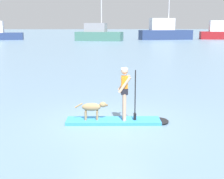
{
  "coord_description": "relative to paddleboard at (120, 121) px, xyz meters",
  "views": [
    {
      "loc": [
        -0.48,
        -10.13,
        3.17
      ],
      "look_at": [
        0.0,
        1.0,
        0.9
      ],
      "focal_mm": 51.57,
      "sensor_mm": 36.0,
      "label": 1
    }
  ],
  "objects": [
    {
      "name": "ground_plane",
      "position": [
        -0.23,
        0.01,
        -0.05
      ],
      "size": [
        400.0,
        400.0,
        0.0
      ],
      "primitive_type": "plane",
      "color": "slate"
    },
    {
      "name": "person_paddler",
      "position": [
        0.15,
        -0.01,
        1.05
      ],
      "size": [
        0.61,
        0.49,
        1.72
      ],
      "color": "tan",
      "rests_on": "paddleboard"
    },
    {
      "name": "moored_boat_far_starboard",
      "position": [
        13.2,
        57.43,
        1.6
      ],
      "size": [
        11.18,
        4.59,
        12.71
      ],
      "color": "navy",
      "rests_on": "ground_plane"
    },
    {
      "name": "paddleboard",
      "position": [
        0.0,
        0.0,
        0.0
      ],
      "size": [
        3.38,
        0.88,
        0.1
      ],
      "color": "#338CD8",
      "rests_on": "ground_plane"
    },
    {
      "name": "dog",
      "position": [
        -0.89,
        0.03,
        0.45
      ],
      "size": [
        1.09,
        0.24,
        0.59
      ],
      "color": "#997A51",
      "rests_on": "paddleboard"
    },
    {
      "name": "moored_boat_center",
      "position": [
        -0.6,
        53.26,
        1.25
      ],
      "size": [
        9.5,
        5.51,
        10.95
      ],
      "color": "#3F7266",
      "rests_on": "ground_plane"
    },
    {
      "name": "moored_boat_far_port",
      "position": [
        25.61,
        58.38,
        1.43
      ],
      "size": [
        9.51,
        4.49,
        10.55
      ],
      "color": "maroon",
      "rests_on": "ground_plane"
    }
  ]
}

